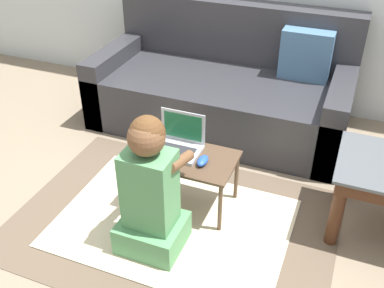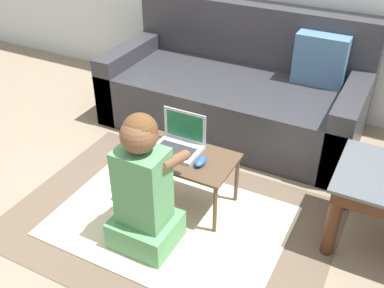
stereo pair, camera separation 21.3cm
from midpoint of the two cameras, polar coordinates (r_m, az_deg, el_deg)
ground_plane at (r=2.81m, az=2.38°, el=-7.32°), size 16.00×16.00×0.00m
area_rug at (r=2.66m, az=-0.51°, el=-9.85°), size 1.83×1.30×0.01m
couch at (r=3.49m, az=7.52°, el=6.90°), size 1.90×0.93×0.87m
laptop_desk at (r=2.61m, az=1.46°, el=-2.34°), size 0.58×0.36×0.35m
laptop at (r=2.62m, az=0.62°, el=-0.03°), size 0.27×0.21×0.22m
computer_mouse at (r=2.51m, az=3.54°, el=-2.28°), size 0.06×0.11×0.04m
person_seated at (r=2.32m, az=-3.55°, el=-5.95°), size 0.34×0.41×0.80m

